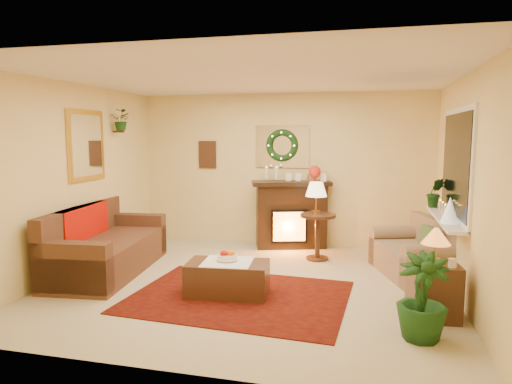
% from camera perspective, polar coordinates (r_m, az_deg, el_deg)
% --- Properties ---
extents(floor, '(5.00, 5.00, 0.00)m').
position_cam_1_polar(floor, '(5.95, -0.82, -11.47)').
color(floor, beige).
rests_on(floor, ground).
extents(ceiling, '(5.00, 5.00, 0.00)m').
position_cam_1_polar(ceiling, '(5.68, -0.87, 14.22)').
color(ceiling, white).
rests_on(ceiling, ground).
extents(wall_back, '(5.00, 5.00, 0.00)m').
position_cam_1_polar(wall_back, '(7.86, 3.30, 2.78)').
color(wall_back, '#EFD88C').
rests_on(wall_back, ground).
extents(wall_front, '(5.00, 5.00, 0.00)m').
position_cam_1_polar(wall_front, '(3.56, -10.01, -2.72)').
color(wall_front, '#EFD88C').
rests_on(wall_front, ground).
extents(wall_left, '(4.50, 4.50, 0.00)m').
position_cam_1_polar(wall_left, '(6.75, -21.86, 1.54)').
color(wall_left, '#EFD88C').
rests_on(wall_left, ground).
extents(wall_right, '(4.50, 4.50, 0.00)m').
position_cam_1_polar(wall_right, '(5.60, 24.77, 0.32)').
color(wall_right, '#EFD88C').
rests_on(wall_right, ground).
extents(area_rug, '(2.60, 2.01, 0.01)m').
position_cam_1_polar(area_rug, '(5.52, -2.14, -12.93)').
color(area_rug, '#4D0C15').
rests_on(area_rug, floor).
extents(sofa, '(1.17, 2.23, 0.92)m').
position_cam_1_polar(sofa, '(6.68, -17.96, -5.91)').
color(sofa, brown).
rests_on(sofa, floor).
extents(red_throw, '(0.74, 1.20, 0.02)m').
position_cam_1_polar(red_throw, '(6.81, -17.89, -5.45)').
color(red_throw, red).
rests_on(red_throw, sofa).
extents(fireplace, '(1.22, 0.70, 1.06)m').
position_cam_1_polar(fireplace, '(7.72, 4.42, -2.93)').
color(fireplace, black).
rests_on(fireplace, floor).
extents(poinsettia, '(0.20, 0.20, 0.20)m').
position_cam_1_polar(poinsettia, '(7.53, 7.36, 2.53)').
color(poinsettia, red).
rests_on(poinsettia, fireplace).
extents(mantel_candle_a, '(0.06, 0.06, 0.19)m').
position_cam_1_polar(mantel_candle_a, '(7.69, 1.33, 2.39)').
color(mantel_candle_a, white).
rests_on(mantel_candle_a, fireplace).
extents(mantel_candle_b, '(0.07, 0.07, 0.20)m').
position_cam_1_polar(mantel_candle_b, '(7.65, 2.58, 2.36)').
color(mantel_candle_b, silver).
rests_on(mantel_candle_b, fireplace).
extents(mantel_mirror, '(0.92, 0.02, 0.72)m').
position_cam_1_polar(mantel_mirror, '(7.82, 3.30, 5.69)').
color(mantel_mirror, white).
rests_on(mantel_mirror, wall_back).
extents(wreath, '(0.55, 0.11, 0.55)m').
position_cam_1_polar(wreath, '(7.78, 3.24, 5.83)').
color(wreath, '#194719').
rests_on(wreath, wall_back).
extents(wall_art, '(0.32, 0.03, 0.48)m').
position_cam_1_polar(wall_art, '(8.18, -6.08, 4.68)').
color(wall_art, '#381E11').
rests_on(wall_art, wall_back).
extents(gold_mirror, '(0.03, 0.84, 1.00)m').
position_cam_1_polar(gold_mirror, '(6.96, -20.46, 5.47)').
color(gold_mirror, gold).
rests_on(gold_mirror, wall_left).
extents(hanging_plant, '(0.33, 0.28, 0.36)m').
position_cam_1_polar(hanging_plant, '(7.52, -16.41, 7.41)').
color(hanging_plant, '#194719').
rests_on(hanging_plant, wall_left).
extents(loveseat, '(1.17, 1.51, 0.77)m').
position_cam_1_polar(loveseat, '(6.56, 19.08, -6.30)').
color(loveseat, gray).
rests_on(loveseat, floor).
extents(window_frame, '(0.03, 1.86, 1.36)m').
position_cam_1_polar(window_frame, '(6.11, 23.79, 3.25)').
color(window_frame, white).
rests_on(window_frame, wall_right).
extents(window_glass, '(0.02, 1.70, 1.22)m').
position_cam_1_polar(window_glass, '(6.11, 23.65, 3.26)').
color(window_glass, black).
rests_on(window_glass, wall_right).
extents(window_sill, '(0.22, 1.86, 0.04)m').
position_cam_1_polar(window_sill, '(6.17, 22.51, -3.01)').
color(window_sill, white).
rests_on(window_sill, wall_right).
extents(mini_tree, '(0.21, 0.21, 0.31)m').
position_cam_1_polar(mini_tree, '(5.70, 23.07, -2.12)').
color(mini_tree, white).
rests_on(mini_tree, window_sill).
extents(sill_plant, '(0.29, 0.24, 0.54)m').
position_cam_1_polar(sill_plant, '(6.85, 21.48, -0.18)').
color(sill_plant, '#1E561B').
rests_on(sill_plant, window_sill).
extents(side_table_round, '(0.66, 0.66, 0.70)m').
position_cam_1_polar(side_table_round, '(7.07, 7.70, -5.79)').
color(side_table_round, black).
rests_on(side_table_round, floor).
extents(lamp_cream, '(0.33, 0.33, 0.50)m').
position_cam_1_polar(lamp_cream, '(7.00, 7.51, -1.28)').
color(lamp_cream, '#FFE7A5').
rests_on(lamp_cream, side_table_round).
extents(end_table_square, '(0.53, 0.53, 0.58)m').
position_cam_1_polar(end_table_square, '(5.22, 21.28, -11.58)').
color(end_table_square, black).
rests_on(end_table_square, floor).
extents(lamp_tiffany, '(0.29, 0.29, 0.43)m').
position_cam_1_polar(lamp_tiffany, '(5.07, 21.52, -6.56)').
color(lamp_tiffany, '#F67E43').
rests_on(lamp_tiffany, end_table_square).
extents(coffee_table, '(1.00, 0.61, 0.40)m').
position_cam_1_polar(coffee_table, '(5.53, -3.57, -10.68)').
color(coffee_table, '#381D0E').
rests_on(coffee_table, floor).
extents(fruit_bowl, '(0.24, 0.24, 0.06)m').
position_cam_1_polar(fruit_bowl, '(5.50, -3.64, -8.16)').
color(fruit_bowl, white).
rests_on(fruit_bowl, coffee_table).
extents(floor_palm, '(1.41, 1.41, 2.46)m').
position_cam_1_polar(floor_palm, '(4.59, 20.07, -11.77)').
color(floor_palm, black).
rests_on(floor_palm, floor).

